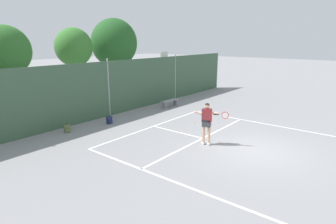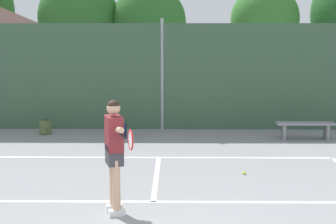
{
  "view_description": "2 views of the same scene",
  "coord_description": "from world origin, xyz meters",
  "px_view_note": "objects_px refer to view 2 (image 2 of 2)",
  "views": [
    {
      "loc": [
        -10.66,
        -3.95,
        4.43
      ],
      "look_at": [
        0.66,
        5.05,
        0.71
      ],
      "focal_mm": 30.17,
      "sensor_mm": 36.0,
      "label": 1
    },
    {
      "loc": [
        0.35,
        -5.33,
        2.84
      ],
      "look_at": [
        0.22,
        5.09,
        1.16
      ],
      "focal_mm": 50.31,
      "sensor_mm": 36.0,
      "label": 2
    }
  ],
  "objects_px": {
    "courtside_bench": "(305,127)",
    "tennis_player": "(115,147)",
    "tennis_ball": "(244,173)",
    "backpack_olive": "(45,128)",
    "backpack_navy": "(121,131)"
  },
  "relations": [
    {
      "from": "tennis_ball",
      "to": "backpack_olive",
      "type": "relative_size",
      "value": 0.14
    },
    {
      "from": "tennis_ball",
      "to": "backpack_navy",
      "type": "bearing_deg",
      "value": 129.82
    },
    {
      "from": "tennis_ball",
      "to": "courtside_bench",
      "type": "relative_size",
      "value": 0.04
    },
    {
      "from": "tennis_player",
      "to": "backpack_navy",
      "type": "relative_size",
      "value": 4.01
    },
    {
      "from": "courtside_bench",
      "to": "tennis_player",
      "type": "bearing_deg",
      "value": -129.26
    },
    {
      "from": "tennis_player",
      "to": "tennis_ball",
      "type": "distance_m",
      "value": 3.44
    },
    {
      "from": "tennis_ball",
      "to": "tennis_player",
      "type": "bearing_deg",
      "value": -137.54
    },
    {
      "from": "tennis_player",
      "to": "backpack_navy",
      "type": "distance_m",
      "value": 5.86
    },
    {
      "from": "tennis_ball",
      "to": "backpack_olive",
      "type": "xyz_separation_m",
      "value": [
        -5.24,
        4.0,
        0.16
      ]
    },
    {
      "from": "backpack_navy",
      "to": "courtside_bench",
      "type": "xyz_separation_m",
      "value": [
        5.15,
        -0.12,
        0.17
      ]
    },
    {
      "from": "tennis_player",
      "to": "backpack_olive",
      "type": "relative_size",
      "value": 4.01
    },
    {
      "from": "tennis_player",
      "to": "tennis_ball",
      "type": "bearing_deg",
      "value": 42.46
    },
    {
      "from": "tennis_ball",
      "to": "courtside_bench",
      "type": "bearing_deg",
      "value": 57.38
    },
    {
      "from": "courtside_bench",
      "to": "backpack_olive",
      "type": "bearing_deg",
      "value": 175.55
    },
    {
      "from": "backpack_olive",
      "to": "backpack_navy",
      "type": "bearing_deg",
      "value": -11.27
    }
  ]
}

